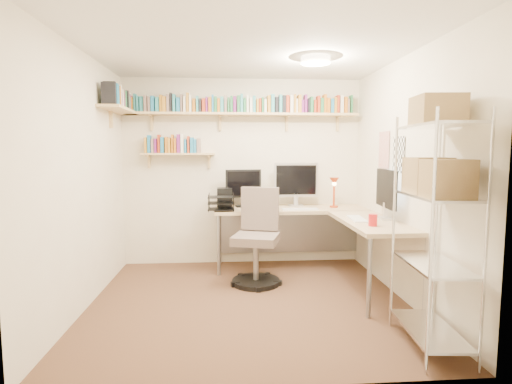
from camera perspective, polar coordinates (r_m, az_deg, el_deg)
ground at (r=4.24m, az=-1.02°, el=-15.40°), size 3.20×3.20×0.00m
room_shell at (r=3.95m, az=-1.00°, el=6.04°), size 3.24×3.04×2.52m
wall_shelves at (r=5.26m, az=-6.37°, el=11.17°), size 3.12×1.09×0.80m
corner_desk at (r=5.01m, az=6.41°, el=-2.78°), size 2.13×2.03×1.38m
office_chair at (r=4.69m, az=0.16°, el=-7.33°), size 0.61×0.62×1.11m
wire_rack at (r=3.31m, az=24.28°, el=2.14°), size 0.45×0.82×1.95m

